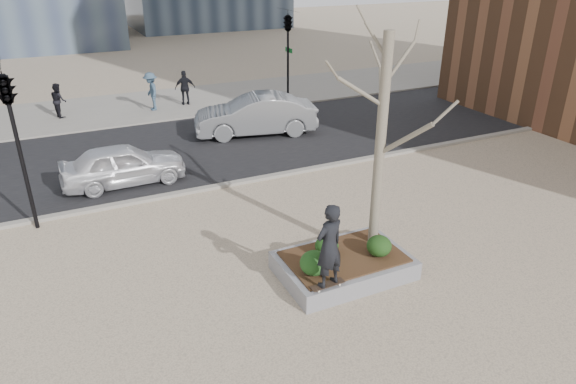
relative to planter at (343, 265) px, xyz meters
name	(u,v)px	position (x,y,z in m)	size (l,w,h in m)	color
ground	(306,284)	(-1.00, 0.00, -0.23)	(120.00, 120.00, 0.00)	tan
street	(188,149)	(-1.00, 10.00, -0.21)	(60.00, 8.00, 0.02)	black
far_sidewalk	(151,105)	(-1.00, 17.00, -0.21)	(60.00, 6.00, 0.02)	gray
planter	(343,265)	(0.00, 0.00, 0.00)	(3.00, 2.00, 0.45)	gray
planter_mulch	(344,257)	(0.00, 0.00, 0.25)	(2.70, 1.70, 0.04)	#382314
sycamore_tree	(383,110)	(1.00, 0.30, 3.56)	(2.80, 2.80, 6.60)	gray
shrub_left	(314,263)	(-0.98, -0.34, 0.54)	(0.64, 0.64, 0.54)	#133C16
shrub_middle	(327,246)	(-0.34, 0.24, 0.50)	(0.55, 0.55, 0.47)	black
shrub_right	(379,246)	(0.75, -0.31, 0.51)	(0.58, 0.58, 0.50)	black
skateboard	(328,286)	(-0.93, -0.86, 0.26)	(0.78, 0.20, 0.07)	black
skateboarder	(329,246)	(-0.93, -0.86, 1.24)	(0.69, 0.45, 1.88)	black
police_car	(123,164)	(-3.76, 7.60, 0.47)	(1.58, 3.93, 1.34)	white
car_silver	(255,115)	(2.05, 10.50, 0.62)	(1.74, 5.00, 1.65)	gray
car_third	(495,83)	(15.89, 10.98, 0.50)	(1.97, 4.84, 1.41)	#53545E
pedestrian_a	(59,100)	(-5.16, 16.71, 0.58)	(0.76, 0.59, 1.56)	black
pedestrian_b	(151,91)	(-1.06, 16.03, 0.70)	(1.17, 0.67, 1.81)	#3B546B
pedestrian_c	(185,88)	(0.65, 16.31, 0.64)	(0.99, 0.41, 1.69)	black
traffic_light_near	(20,151)	(-6.50, 5.60, 2.02)	(0.60, 2.48, 4.50)	black
traffic_light_far	(288,57)	(5.50, 14.60, 2.02)	(0.60, 2.48, 4.50)	black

